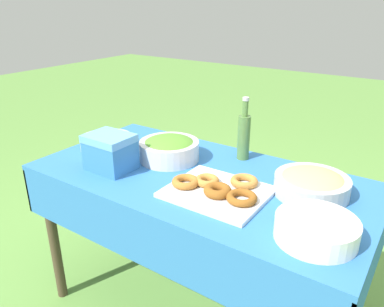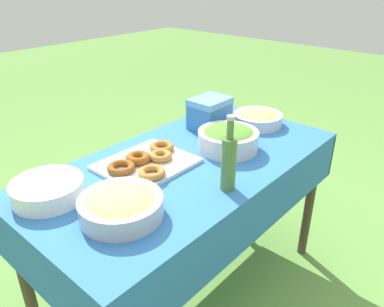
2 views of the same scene
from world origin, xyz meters
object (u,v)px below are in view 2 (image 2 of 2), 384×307
object	(u,v)px
pasta_bowl	(121,205)
salad_bowl	(228,138)
plate_stack	(48,190)
donut_platter	(146,162)
cooler_box	(210,113)
bread_bowl	(258,118)
olive_oil_bottle	(229,161)

from	to	relation	value
pasta_bowl	salad_bowl	bearing A→B (deg)	3.61
salad_bowl	plate_stack	world-z (taller)	salad_bowl
donut_platter	plate_stack	world-z (taller)	plate_stack
salad_bowl	cooler_box	distance (m)	0.28
cooler_box	salad_bowl	bearing A→B (deg)	-122.89
plate_stack	bread_bowl	xyz separation A→B (m)	(1.13, -0.19, 0.00)
salad_bowl	plate_stack	distance (m)	0.82
pasta_bowl	cooler_box	xyz separation A→B (m)	(0.82, 0.28, 0.04)
pasta_bowl	bread_bowl	size ratio (longest dim) A/B	1.10
cooler_box	plate_stack	bearing A→B (deg)	179.12
pasta_bowl	plate_stack	world-z (taller)	pasta_bowl
donut_platter	cooler_box	xyz separation A→B (m)	(0.52, 0.07, 0.06)
donut_platter	plate_stack	distance (m)	0.42
donut_platter	bread_bowl	size ratio (longest dim) A/B	1.47
salad_bowl	donut_platter	size ratio (longest dim) A/B	0.73
pasta_bowl	bread_bowl	world-z (taller)	pasta_bowl
bread_bowl	donut_platter	bearing A→B (deg)	171.82
olive_oil_bottle	bread_bowl	world-z (taller)	olive_oil_bottle
olive_oil_bottle	bread_bowl	distance (m)	0.70
donut_platter	salad_bowl	bearing A→B (deg)	-24.02
salad_bowl	donut_platter	distance (m)	0.40
donut_platter	olive_oil_bottle	xyz separation A→B (m)	(0.08, -0.37, 0.10)
pasta_bowl	cooler_box	world-z (taller)	cooler_box
pasta_bowl	donut_platter	world-z (taller)	pasta_bowl
salad_bowl	pasta_bowl	xyz separation A→B (m)	(-0.67, -0.04, -0.01)
bread_bowl	cooler_box	bearing A→B (deg)	139.93
salad_bowl	plate_stack	size ratio (longest dim) A/B	1.07
pasta_bowl	plate_stack	size ratio (longest dim) A/B	1.10
plate_stack	bread_bowl	bearing A→B (deg)	-9.40
olive_oil_bottle	bread_bowl	bearing A→B (deg)	22.73
pasta_bowl	cooler_box	size ratio (longest dim) A/B	1.44
donut_platter	cooler_box	world-z (taller)	cooler_box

